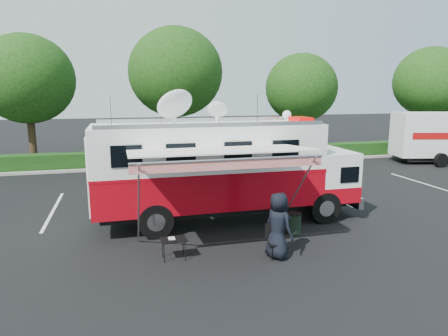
# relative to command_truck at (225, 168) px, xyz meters

# --- Properties ---
(ground_plane) EXTENTS (120.00, 120.00, 0.00)m
(ground_plane) POSITION_rel_command_truck_xyz_m (0.08, 0.00, -1.98)
(ground_plane) COLOR black
(ground_plane) RESTS_ON ground
(back_border) EXTENTS (60.00, 6.14, 8.87)m
(back_border) POSITION_rel_command_truck_xyz_m (1.23, 12.90, 3.02)
(back_border) COLOR #9E998E
(back_border) RESTS_ON ground_plane
(stall_lines) EXTENTS (24.12, 5.50, 0.01)m
(stall_lines) POSITION_rel_command_truck_xyz_m (-0.42, 3.00, -1.98)
(stall_lines) COLOR silver
(stall_lines) RESTS_ON ground_plane
(command_truck) EXTENTS (9.64, 2.65, 4.63)m
(command_truck) POSITION_rel_command_truck_xyz_m (0.00, 0.00, 0.00)
(command_truck) COLOR black
(command_truck) RESTS_ON ground_plane
(awning) EXTENTS (5.26, 2.71, 3.18)m
(awning) POSITION_rel_command_truck_xyz_m (-0.86, -2.75, 1.00)
(awning) COLOR white
(awning) RESTS_ON ground_plane
(person) EXTENTS (0.95, 1.12, 1.94)m
(person) POSITION_rel_command_truck_xyz_m (0.61, -3.64, -1.98)
(person) COLOR black
(person) RESTS_ON ground_plane
(folding_table) EXTENTS (0.76, 0.56, 0.62)m
(folding_table) POSITION_rel_command_truck_xyz_m (-2.32, -2.99, -1.41)
(folding_table) COLOR black
(folding_table) RESTS_ON ground_plane
(folding_chair) EXTENTS (0.57, 0.60, 0.97)m
(folding_chair) POSITION_rel_command_truck_xyz_m (0.54, -3.54, -1.41)
(folding_chair) COLOR black
(folding_chair) RESTS_ON ground_plane
(trash_bin) EXTENTS (0.48, 0.48, 0.73)m
(trash_bin) POSITION_rel_command_truck_xyz_m (1.89, -1.96, -1.61)
(trash_bin) COLOR black
(trash_bin) RESTS_ON ground_plane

